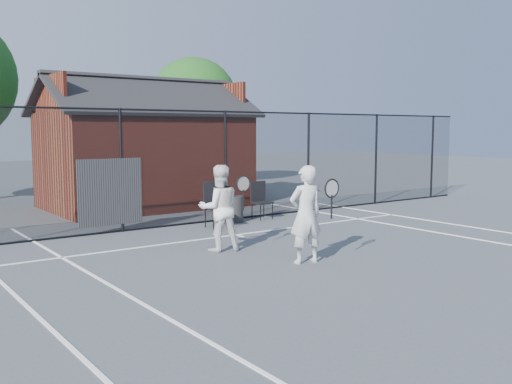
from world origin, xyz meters
TOP-DOWN VIEW (x-y plane):
  - ground at (0.00, 0.00)m, footprint 80.00×80.00m
  - court_lines at (0.00, -1.32)m, footprint 11.02×18.00m
  - fence at (-0.30, 5.00)m, footprint 22.04×3.00m
  - clubhouse at (0.50, 9.00)m, footprint 6.50×4.36m
  - tree_right at (5.50, 14.50)m, footprint 3.97×3.97m
  - player_front at (-0.55, -0.12)m, footprint 0.85×0.66m
  - player_back at (-1.27, 1.75)m, footprint 1.04×0.89m
  - chair_left at (0.17, 4.10)m, footprint 0.60×0.62m
  - chair_right at (1.96, 4.60)m, footprint 0.50×0.52m
  - waste_bin at (1.02, 4.60)m, footprint 0.56×0.56m

SIDE VIEW (x-z plane):
  - ground at x=0.00m, z-range 0.00..0.00m
  - court_lines at x=0.00m, z-range 0.00..0.01m
  - waste_bin at x=1.02m, z-range 0.00..0.71m
  - chair_right at x=1.96m, z-range 0.00..1.02m
  - chair_left at x=0.17m, z-range 0.00..1.15m
  - player_back at x=-1.27m, z-range 0.00..1.77m
  - player_front at x=-0.55m, z-range 0.00..1.84m
  - fence at x=-0.30m, z-range -0.05..2.95m
  - clubhouse at x=0.50m, z-range -0.49..3.70m
  - tree_right at x=5.50m, z-range 0.86..6.56m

